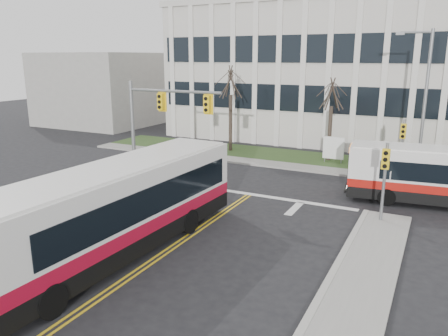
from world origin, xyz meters
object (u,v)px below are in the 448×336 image
bus_main (113,213)px  newspaper_box_blue (34,208)px  streetlight (423,96)px  directory_sign (333,148)px

bus_main → newspaper_box_blue: size_ratio=13.74×
bus_main → streetlight: bearing=63.6°
streetlight → directory_sign: bearing=166.8°
directory_sign → newspaper_box_blue: (-10.34, -17.41, -0.70)m
streetlight → newspaper_box_blue: bearing=-134.6°
directory_sign → bus_main: 19.31m
streetlight → bus_main: bearing=-118.8°
bus_main → newspaper_box_blue: bearing=169.3°
newspaper_box_blue → bus_main: bearing=-30.2°
streetlight → bus_main: (-9.65, -17.56, -3.45)m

